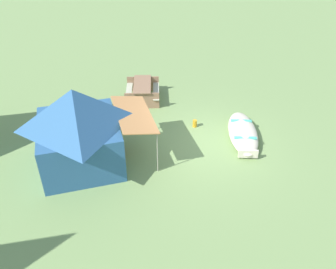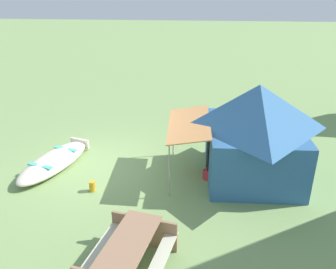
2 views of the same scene
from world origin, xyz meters
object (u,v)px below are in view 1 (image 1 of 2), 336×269
at_px(picnic_table, 142,90).
at_px(fuel_can, 195,123).
at_px(beached_rowboat, 243,133).
at_px(cooler_box, 115,149).
at_px(canvas_cabin_tent, 78,127).

height_order(picnic_table, fuel_can, picnic_table).
xyz_separation_m(beached_rowboat, picnic_table, (3.90, 3.02, 0.26)).
distance_m(picnic_table, fuel_can, 3.15).
bearing_deg(cooler_box, fuel_can, -73.62).
bearing_deg(beached_rowboat, canvas_cabin_tent, 90.12).
xyz_separation_m(canvas_cabin_tent, fuel_can, (1.17, -4.33, -1.27)).
height_order(canvas_cabin_tent, fuel_can, canvas_cabin_tent).
bearing_deg(beached_rowboat, fuel_can, 52.23).
xyz_separation_m(canvas_cabin_tent, cooler_box, (0.22, -1.10, -1.26)).
height_order(canvas_cabin_tent, cooler_box, canvas_cabin_tent).
bearing_deg(canvas_cabin_tent, cooler_box, -78.61).
distance_m(picnic_table, cooler_box, 4.08).
relative_size(beached_rowboat, picnic_table, 1.47).
height_order(beached_rowboat, cooler_box, beached_rowboat).
bearing_deg(fuel_can, picnic_table, 29.13).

